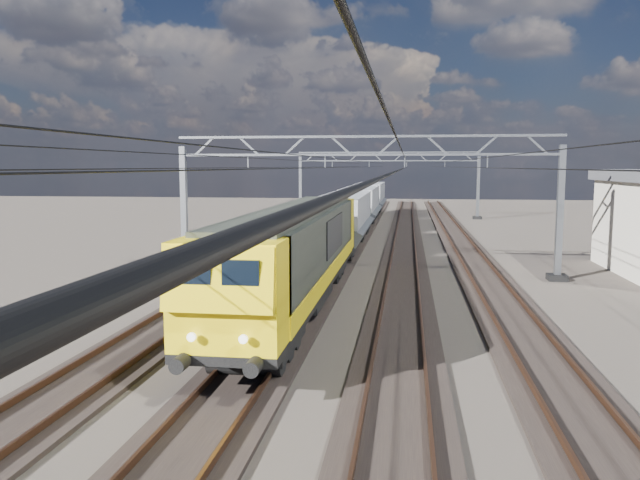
# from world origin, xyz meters

# --- Properties ---
(ground) EXTENTS (160.00, 160.00, 0.00)m
(ground) POSITION_xyz_m (0.00, 0.00, 0.00)
(ground) COLOR black
(ground) RESTS_ON ground
(track_outer_west) EXTENTS (2.60, 140.00, 0.30)m
(track_outer_west) POSITION_xyz_m (-6.00, 0.00, 0.07)
(track_outer_west) COLOR black
(track_outer_west) RESTS_ON ground
(track_loco) EXTENTS (2.60, 140.00, 0.30)m
(track_loco) POSITION_xyz_m (-2.00, 0.00, 0.07)
(track_loco) COLOR black
(track_loco) RESTS_ON ground
(track_inner_east) EXTENTS (2.60, 140.00, 0.30)m
(track_inner_east) POSITION_xyz_m (2.00, 0.00, 0.07)
(track_inner_east) COLOR black
(track_inner_east) RESTS_ON ground
(track_outer_east) EXTENTS (2.60, 140.00, 0.30)m
(track_outer_east) POSITION_xyz_m (6.00, 0.00, 0.07)
(track_outer_east) COLOR black
(track_outer_east) RESTS_ON ground
(catenary_gantry_mid) EXTENTS (19.90, 0.90, 7.11)m
(catenary_gantry_mid) POSITION_xyz_m (0.00, 4.00, 3.91)
(catenary_gantry_mid) COLOR gray
(catenary_gantry_mid) RESTS_ON ground
(catenary_gantry_far) EXTENTS (19.90, 0.90, 7.11)m
(catenary_gantry_far) POSITION_xyz_m (0.00, 40.00, 3.91)
(catenary_gantry_far) COLOR gray
(catenary_gantry_far) RESTS_ON ground
(overhead_wires) EXTENTS (12.03, 140.00, 0.53)m
(overhead_wires) POSITION_xyz_m (0.00, 8.00, 5.75)
(overhead_wires) COLOR black
(overhead_wires) RESTS_ON ground
(locomotive) EXTENTS (2.76, 21.10, 3.62)m
(locomotive) POSITION_xyz_m (-2.00, -4.13, 2.33)
(locomotive) COLOR black
(locomotive) RESTS_ON ground
(hopper_wagon_lead) EXTENTS (3.38, 13.00, 3.25)m
(hopper_wagon_lead) POSITION_xyz_m (-2.00, 13.56, 2.23)
(hopper_wagon_lead) COLOR black
(hopper_wagon_lead) RESTS_ON ground
(hopper_wagon_mid) EXTENTS (3.38, 13.00, 3.25)m
(hopper_wagon_mid) POSITION_xyz_m (-2.00, 27.76, 2.23)
(hopper_wagon_mid) COLOR black
(hopper_wagon_mid) RESTS_ON ground
(hopper_wagon_third) EXTENTS (3.38, 13.00, 3.25)m
(hopper_wagon_third) POSITION_xyz_m (-2.00, 41.96, 2.23)
(hopper_wagon_third) COLOR black
(hopper_wagon_third) RESTS_ON ground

